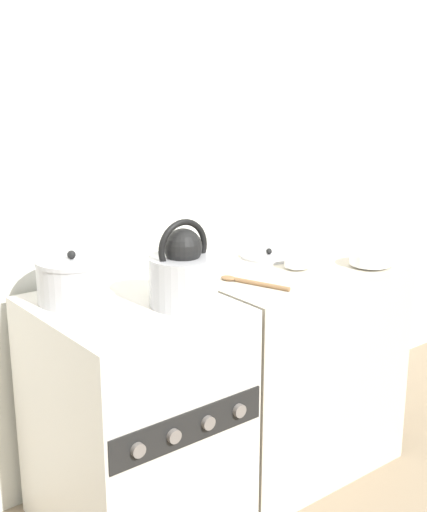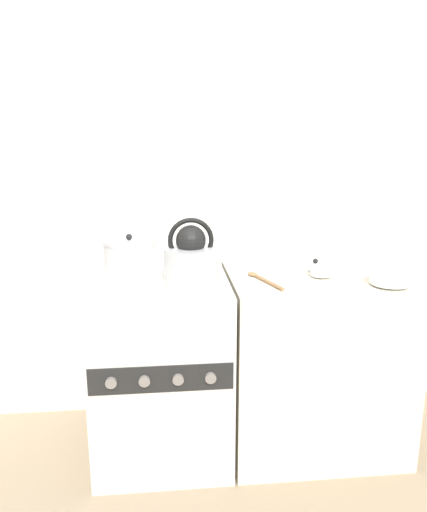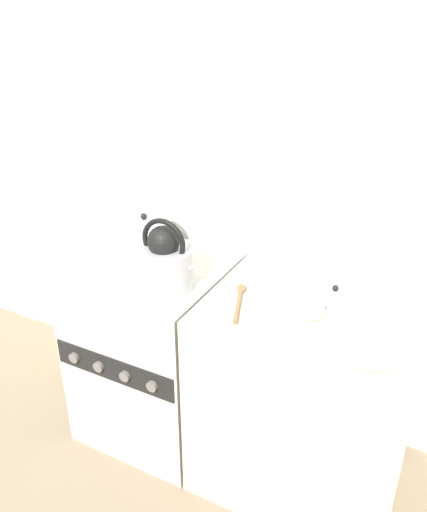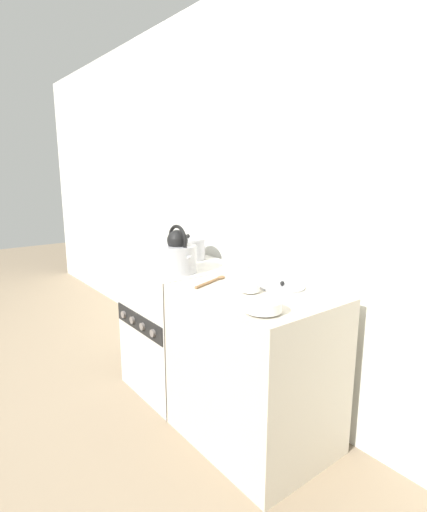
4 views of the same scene
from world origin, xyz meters
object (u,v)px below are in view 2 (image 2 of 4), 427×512
object	(u,v)px
enamel_bowl	(390,279)
small_ceramic_bowl	(321,271)
stove	(162,365)
cooking_pot	(130,255)
loose_pot_lid	(315,264)
kettle	(192,260)

from	to	relation	value
enamel_bowl	small_ceramic_bowl	world-z (taller)	enamel_bowl
stove	cooking_pot	bearing A→B (deg)	133.47
small_ceramic_bowl	loose_pot_lid	bearing A→B (deg)	79.81
kettle	cooking_pot	world-z (taller)	kettle
kettle	stove	bearing A→B (deg)	140.13
kettle	small_ceramic_bowl	bearing A→B (deg)	5.67
stove	small_ceramic_bowl	distance (m)	0.83
cooking_pot	enamel_bowl	world-z (taller)	cooking_pot
kettle	cooking_pot	size ratio (longest dim) A/B	1.19
stove	kettle	world-z (taller)	kettle
small_ceramic_bowl	loose_pot_lid	xyz separation A→B (m)	(0.03, 0.19, -0.02)
cooking_pot	enamel_bowl	size ratio (longest dim) A/B	1.50
stove	enamel_bowl	world-z (taller)	enamel_bowl
stove	small_ceramic_bowl	size ratio (longest dim) A/B	8.93
stove	enamel_bowl	distance (m)	1.06
stove	small_ceramic_bowl	xyz separation A→B (m)	(0.70, -0.06, 0.44)
loose_pot_lid	small_ceramic_bowl	bearing A→B (deg)	-100.19
small_ceramic_bowl	loose_pot_lid	world-z (taller)	small_ceramic_bowl
kettle	small_ceramic_bowl	distance (m)	0.57
loose_pot_lid	enamel_bowl	bearing A→B (deg)	-58.81
loose_pot_lid	stove	bearing A→B (deg)	-169.58
enamel_bowl	cooking_pot	bearing A→B (deg)	162.09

